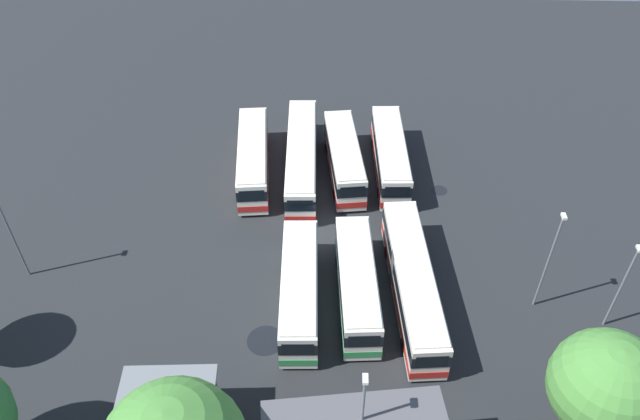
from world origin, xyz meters
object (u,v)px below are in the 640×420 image
Objects in this scene: lamp_post_mid_lot at (622,284)px; tree_northeast at (606,386)px; bus_row1_slot1 at (300,289)px; bus_row1_slot2 at (357,284)px; lamp_post_near_entrance at (9,228)px; bus_row0_slot0 at (253,158)px; bus_row1_slot3 at (412,282)px; bus_row0_slot2 at (344,158)px; bus_row0_slot3 at (390,156)px; lamp_post_far_corner at (549,259)px; bus_row0_slot1 at (302,157)px.

lamp_post_mid_lot is 9.91m from tree_northeast.
tree_northeast reaches higher than bus_row1_slot1.
lamp_post_near_entrance is (-1.68, -25.02, 3.00)m from bus_row1_slot2.
bus_row1_slot3 is (14.20, 13.14, 0.00)m from bus_row0_slot0.
bus_row0_slot3 is (-0.55, 4.11, 0.00)m from bus_row0_slot2.
bus_row0_slot2 and bus_row1_slot1 have the same top height.
bus_row1_slot1 is at bearing -82.97° from bus_row1_slot3.
bus_row0_slot0 is 1.56× the size of lamp_post_mid_lot.
lamp_post_far_corner reaches higher than bus_row1_slot1.
lamp_post_near_entrance is at bearing -92.32° from lamp_post_far_corner.
bus_row0_slot3 is at bearing -146.98° from lamp_post_far_corner.
tree_northeast reaches higher than bus_row0_slot2.
bus_row0_slot0 is 1.08× the size of bus_row1_slot2.
lamp_post_mid_lot reaches higher than bus_row0_slot3.
tree_northeast is at bearing 41.39° from bus_row1_slot3.
bus_row0_slot2 is at bearing -82.42° from bus_row0_slot3.
bus_row1_slot3 is (14.51, 5.01, 0.00)m from bus_row0_slot2.
bus_row0_slot0 is 0.83× the size of bus_row0_slot1.
bus_row0_slot2 is 1.24× the size of tree_northeast.
lamp_post_mid_lot is (16.85, 14.47, 2.40)m from bus_row0_slot3.
bus_row0_slot3 is at bearing 115.97° from lamp_post_near_entrance.
bus_row1_slot2 is 0.77× the size of bus_row1_slot3.
lamp_post_near_entrance reaches higher than bus_row1_slot3.
bus_row1_slot2 is 3.98m from bus_row1_slot3.
bus_row0_slot0 and bus_row1_slot2 have the same top height.
bus_row1_slot1 and bus_row1_slot2 have the same top height.
lamp_post_mid_lot reaches higher than bus_row0_slot0.
lamp_post_near_entrance is 42.68m from lamp_post_mid_lot.
bus_row0_slot0 is 31.22m from lamp_post_mid_lot.
bus_row0_slot3 is at bearing 168.71° from bus_row1_slot2.
bus_row0_slot0 is 0.83× the size of bus_row1_slot3.
bus_row0_slot0 and bus_row0_slot1 have the same top height.
bus_row0_slot3 is 1.05× the size of bus_row1_slot2.
tree_northeast is (8.86, -4.17, 1.52)m from lamp_post_mid_lot.
bus_row0_slot0 is at bearing -87.79° from bus_row0_slot2.
bus_row0_slot2 is 0.77× the size of bus_row1_slot3.
lamp_post_mid_lot is at bearing 85.73° from lamp_post_near_entrance.
lamp_post_far_corner is (15.22, 9.89, 2.96)m from bus_row0_slot3.
bus_row1_slot1 is 21.29m from lamp_post_near_entrance.
lamp_post_near_entrance is at bearing -51.03° from bus_row0_slot0.
bus_row0_slot3 and bus_row1_slot3 have the same top height.
bus_row0_slot3 is 18.39m from lamp_post_far_corner.
bus_row1_slot3 is at bearing -97.54° from lamp_post_mid_lot.
bus_row1_slot2 is 1.24× the size of tree_northeast.
bus_row1_slot1 and bus_row1_slot3 have the same top height.
bus_row1_slot1 is 1.28× the size of lamp_post_far_corner.
bus_row0_slot2 is at bearing -175.97° from bus_row1_slot2.
bus_row0_slot3 is 27.98m from tree_northeast.
bus_row0_slot3 is 1.04× the size of bus_row1_slot1.
bus_row1_slot2 is at bearing 18.16° from bus_row0_slot1.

